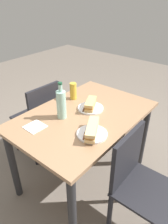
# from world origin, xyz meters

# --- Properties ---
(ground_plane) EXTENTS (8.00, 8.00, 0.00)m
(ground_plane) POSITION_xyz_m (0.00, 0.00, 0.00)
(ground_plane) COLOR #6B6056
(dining_table) EXTENTS (1.19, 0.80, 0.75)m
(dining_table) POSITION_xyz_m (0.00, 0.00, 0.63)
(dining_table) COLOR #997251
(dining_table) RESTS_ON ground
(chair_far) EXTENTS (0.42, 0.42, 0.86)m
(chair_far) POSITION_xyz_m (-0.00, 0.60, 0.49)
(chair_far) COLOR black
(chair_far) RESTS_ON ground
(chair_near) EXTENTS (0.40, 0.40, 0.86)m
(chair_near) POSITION_xyz_m (-0.13, -0.60, 0.49)
(chair_near) COLOR black
(chair_near) RESTS_ON ground
(plate_near) EXTENTS (0.22, 0.22, 0.01)m
(plate_near) POSITION_xyz_m (-0.18, -0.23, 0.75)
(plate_near) COLOR white
(plate_near) RESTS_ON dining_table
(baguette_sandwich_near) EXTENTS (0.25, 0.18, 0.07)m
(baguette_sandwich_near) POSITION_xyz_m (-0.18, -0.23, 0.79)
(baguette_sandwich_near) COLOR #DBB77A
(baguette_sandwich_near) RESTS_ON plate_near
(knife_near) EXTENTS (0.16, 0.10, 0.01)m
(knife_near) POSITION_xyz_m (-0.22, -0.19, 0.76)
(knife_near) COLOR silver
(knife_near) RESTS_ON plate_near
(plate_far) EXTENTS (0.22, 0.22, 0.01)m
(plate_far) POSITION_xyz_m (0.10, 0.01, 0.75)
(plate_far) COLOR white
(plate_far) RESTS_ON dining_table
(baguette_sandwich_far) EXTENTS (0.20, 0.15, 0.07)m
(baguette_sandwich_far) POSITION_xyz_m (0.10, 0.01, 0.79)
(baguette_sandwich_far) COLOR tan
(baguette_sandwich_far) RESTS_ON plate_far
(knife_far) EXTENTS (0.16, 0.09, 0.01)m
(knife_far) POSITION_xyz_m (0.07, 0.05, 0.76)
(knife_far) COLOR silver
(knife_far) RESTS_ON plate_far
(water_bottle) EXTENTS (0.08, 0.08, 0.30)m
(water_bottle) POSITION_xyz_m (-0.15, 0.11, 0.87)
(water_bottle) COLOR #99C6B7
(water_bottle) RESTS_ON dining_table
(beer_glass) EXTENTS (0.06, 0.06, 0.16)m
(beer_glass) POSITION_xyz_m (0.15, 0.26, 0.82)
(beer_glass) COLOR gold
(beer_glass) RESTS_ON dining_table
(paper_napkin) EXTENTS (0.14, 0.14, 0.00)m
(paper_napkin) POSITION_xyz_m (-0.38, 0.17, 0.75)
(paper_napkin) COLOR white
(paper_napkin) RESTS_ON dining_table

